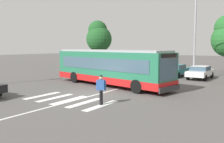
{
  "coord_description": "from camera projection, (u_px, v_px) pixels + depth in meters",
  "views": [
    {
      "loc": [
        10.69,
        -12.77,
        3.34
      ],
      "look_at": [
        -0.45,
        3.51,
        1.3
      ],
      "focal_mm": 38.82,
      "sensor_mm": 36.0,
      "label": 1
    }
  ],
  "objects": [
    {
      "name": "lane_center_line",
      "position": [
        110.0,
        91.0,
        18.25
      ],
      "size": [
        0.16,
        24.0,
        0.01
      ],
      "primitive_type": "cube",
      "color": "silver",
      "rests_on": "ground_plane"
    },
    {
      "name": "city_transit_bus",
      "position": [
        110.0,
        67.0,
        20.73
      ],
      "size": [
        12.07,
        4.69,
        3.06
      ],
      "color": "black",
      "rests_on": "ground_plane"
    },
    {
      "name": "parked_car_champagne",
      "position": [
        154.0,
        69.0,
        28.24
      ],
      "size": [
        2.06,
        4.59,
        1.35
      ],
      "color": "black",
      "rests_on": "ground_plane"
    },
    {
      "name": "twin_arm_street_lamp",
      "position": [
        195.0,
        25.0,
        24.81
      ],
      "size": [
        5.39,
        0.32,
        8.81
      ],
      "color": "#939399",
      "rests_on": "ground_plane"
    },
    {
      "name": "parked_car_white",
      "position": [
        200.0,
        72.0,
        24.97
      ],
      "size": [
        1.9,
        4.51,
        1.35
      ],
      "color": "black",
      "rests_on": "ground_plane"
    },
    {
      "name": "pedestrian_crossing_street",
      "position": [
        101.0,
        88.0,
        13.9
      ],
      "size": [
        0.53,
        0.41,
        1.72
      ],
      "color": "black",
      "rests_on": "ground_plane"
    },
    {
      "name": "crosswalk_painted_stripes",
      "position": [
        69.0,
        100.0,
        15.14
      ],
      "size": [
        5.46,
        2.97,
        0.01
      ],
      "color": "silver",
      "rests_on": "ground_plane"
    },
    {
      "name": "background_tree_left",
      "position": [
        99.0,
        37.0,
        38.29
      ],
      "size": [
        4.04,
        4.04,
        7.45
      ],
      "color": "brown",
      "rests_on": "ground_plane"
    },
    {
      "name": "ground_plane",
      "position": [
        89.0,
        95.0,
        16.83
      ],
      "size": [
        160.0,
        160.0,
        0.0
      ],
      "primitive_type": "plane",
      "color": "#514F4C"
    },
    {
      "name": "parked_car_teal",
      "position": [
        176.0,
        70.0,
        27.05
      ],
      "size": [
        2.02,
        4.57,
        1.35
      ],
      "color": "black",
      "rests_on": "ground_plane"
    }
  ]
}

